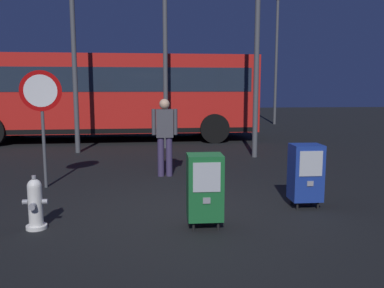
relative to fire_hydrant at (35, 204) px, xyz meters
The scene contains 11 objects.
ground_plane 2.08m from the fire_hydrant, 14.02° to the left, with size 60.00×60.00×0.00m, color black.
fire_hydrant is the anchor object (origin of this frame).
newspaper_box_primary 4.09m from the fire_hydrant, ahead, with size 0.48×0.42×1.02m.
newspaper_box_secondary 2.32m from the fire_hydrant, ahead, with size 0.48×0.42×1.02m.
stop_sign 2.67m from the fire_hydrant, 101.74° to the left, with size 0.71×0.31×2.23m.
pedestrian 3.66m from the fire_hydrant, 59.48° to the left, with size 0.55×0.22×1.67m.
bus_near 9.36m from the fire_hydrant, 90.37° to the left, with size 10.56×2.98×3.00m.
bus_far 13.66m from the fire_hydrant, 93.74° to the left, with size 10.70×3.59×3.00m.
street_light_near_left 16.91m from the fire_hydrant, 62.26° to the left, with size 0.32×0.32×6.43m.
street_light_far_left 8.20m from the fire_hydrant, 74.60° to the left, with size 0.32×0.32×6.80m.
street_light_far_right 7.77m from the fire_hydrant, 50.44° to the left, with size 0.32×0.32×7.03m.
Camera 1 is at (-0.34, -5.95, 1.94)m, focal length 37.59 mm.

